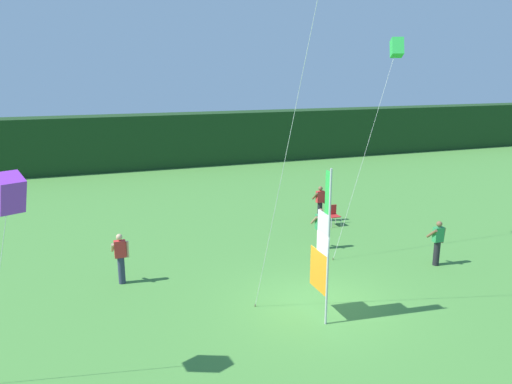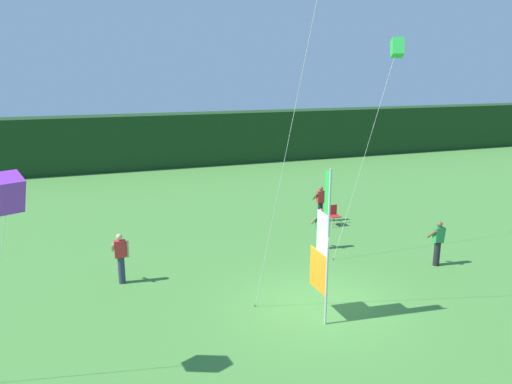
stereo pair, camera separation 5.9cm
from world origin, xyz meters
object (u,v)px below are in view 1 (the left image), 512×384
banner_flag (323,249)px  folding_chair (333,214)px  kite_green_box_2 (396,49)px  person_near_banner (320,203)px  kite_purple_box_0 (9,193)px  person_mid_field (320,228)px  person_far_left (121,257)px  person_far_right (438,242)px

banner_flag → folding_chair: 8.88m
banner_flag → kite_green_box_2: (5.13, 4.49, 5.41)m
banner_flag → folding_chair: size_ratio=4.86×
kite_green_box_2 → person_near_banner: bearing=104.7°
kite_green_box_2 → kite_purple_box_0: bearing=-157.7°
kite_green_box_2 → banner_flag: bearing=-138.8°
person_mid_field → kite_purple_box_0: kite_purple_box_0 is taller
kite_green_box_2 → person_mid_field: bearing=169.9°
person_far_left → person_far_right: size_ratio=1.03×
person_far_right → kite_purple_box_0: (-12.95, -2.69, 3.51)m
person_near_banner → person_far_left: size_ratio=0.98×
person_near_banner → kite_green_box_2: 7.61m
kite_purple_box_0 → kite_green_box_2: kite_green_box_2 is taller
person_mid_field → person_far_right: person_far_right is taller
banner_flag → person_far_left: banner_flag is taller
person_near_banner → person_mid_field: person_near_banner is taller
person_mid_field → folding_chair: person_mid_field is taller
folding_chair → banner_flag: bearing=-120.9°
person_far_right → kite_green_box_2: 7.06m
person_mid_field → person_far_left: (-7.48, -0.61, 0.03)m
person_mid_field → person_far_left: 7.51m
folding_chair → kite_green_box_2: kite_green_box_2 is taller
folding_chair → person_far_left: bearing=-161.5°
person_mid_field → kite_purple_box_0: 11.82m
banner_flag → person_far_right: bearing=20.2°
person_near_banner → person_far_left: person_far_left is taller
folding_chair → person_mid_field: bearing=-127.8°
person_far_right → banner_flag: bearing=-159.8°
person_far_left → folding_chair: (9.45, 3.16, -0.38)m
kite_purple_box_0 → person_far_right: bearing=11.8°
person_near_banner → kite_green_box_2: bearing=-75.3°
person_far_left → kite_green_box_2: bearing=0.8°
person_mid_field → person_near_banner: bearing=62.7°
kite_purple_box_0 → banner_flag: bearing=4.8°
kite_green_box_2 → person_far_left: bearing=-179.2°
banner_flag → person_far_right: size_ratio=2.65×
banner_flag → kite_green_box_2: size_ratio=0.55×
person_near_banner → kite_purple_box_0: size_ratio=0.34×
person_far_right → kite_green_box_2: kite_green_box_2 is taller
banner_flag → person_mid_field: 5.69m
person_near_banner → kite_green_box_2: (0.96, -3.66, 6.60)m
banner_flag → person_far_right: (5.65, 2.08, -1.20)m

